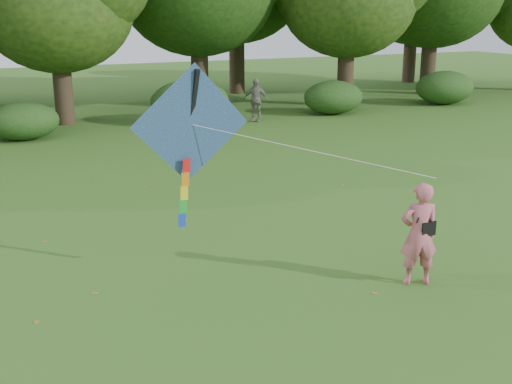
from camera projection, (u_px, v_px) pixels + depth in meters
name	position (u px, v px, depth m)	size (l,w,h in m)	color
ground	(372.00, 292.00, 11.37)	(100.00, 100.00, 0.00)	#265114
man_kite_flyer	(419.00, 234.00, 11.48)	(0.70, 0.46, 1.91)	#C55C6D
bystander_right	(256.00, 100.00, 28.29)	(1.11, 0.46, 1.90)	gray
crossbody_bag	(426.00, 227.00, 11.47)	(0.43, 0.20, 0.73)	black
flying_kite	(191.00, 127.00, 11.55)	(4.83, 2.69, 3.04)	#24559E
shrub_band	(106.00, 110.00, 26.13)	(39.15, 3.22, 1.88)	#264919
fallen_leaves	(244.00, 269.00, 12.35)	(9.60, 12.12, 0.01)	olive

